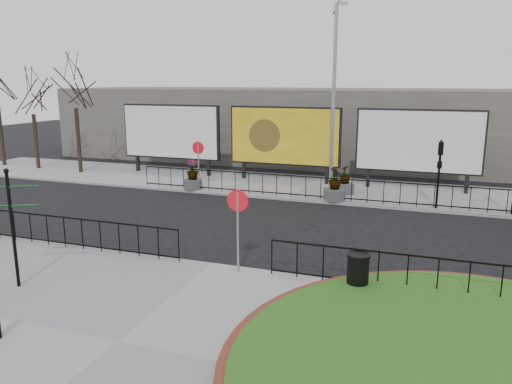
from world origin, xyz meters
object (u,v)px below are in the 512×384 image
at_px(litter_bin, 358,272).
at_px(planter_b, 335,188).
at_px(planter_a, 193,178).
at_px(planter_c, 345,183).
at_px(fingerpost_sign, 11,216).
at_px(billboard_mid, 284,136).
at_px(lamp_post, 334,97).

xyz_separation_m(litter_bin, planter_b, (-2.50, 10.00, 0.05)).
bearing_deg(planter_a, planter_b, 0.00).
relative_size(litter_bin, planter_c, 0.72).
height_order(fingerpost_sign, planter_a, fingerpost_sign).
height_order(planter_a, planter_c, planter_a).
bearing_deg(planter_c, fingerpost_sign, -114.29).
distance_m(billboard_mid, lamp_post, 4.23).
distance_m(planter_a, planter_b, 7.35).
bearing_deg(fingerpost_sign, litter_bin, -5.38).
bearing_deg(lamp_post, litter_bin, -75.53).
height_order(planter_a, planter_b, planter_b).
bearing_deg(billboard_mid, planter_c, -28.05).
bearing_deg(fingerpost_sign, planter_b, 40.89).
bearing_deg(lamp_post, planter_c, -0.00).
height_order(planter_b, planter_c, planter_b).
bearing_deg(billboard_mid, fingerpost_sign, -99.68).
relative_size(fingerpost_sign, planter_a, 2.14).
distance_m(fingerpost_sign, litter_bin, 9.33).
distance_m(litter_bin, planter_c, 11.83).
relative_size(fingerpost_sign, planter_b, 2.10).
height_order(fingerpost_sign, litter_bin, fingerpost_sign).
height_order(lamp_post, litter_bin, lamp_post).
height_order(lamp_post, planter_c, lamp_post).
bearing_deg(planter_c, planter_a, -168.04).
height_order(billboard_mid, planter_a, billboard_mid).
height_order(litter_bin, planter_c, planter_c).
height_order(fingerpost_sign, planter_b, fingerpost_sign).
relative_size(fingerpost_sign, litter_bin, 3.19).
relative_size(litter_bin, planter_b, 0.66).
bearing_deg(fingerpost_sign, lamp_post, 45.14).
bearing_deg(litter_bin, lamp_post, 104.47).
height_order(litter_bin, planter_b, planter_b).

